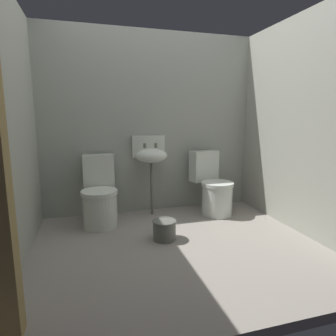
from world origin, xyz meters
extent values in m
cube|color=gray|center=(0.00, 0.00, -0.04)|extent=(3.11, 2.52, 0.08)
cube|color=#979E91|center=(0.00, 1.11, 1.14)|extent=(3.11, 0.10, 2.27)
cube|color=#9EA494|center=(-1.40, 0.10, 1.14)|extent=(0.10, 2.32, 2.27)
cube|color=#9A9C8E|center=(1.40, 0.10, 1.14)|extent=(0.10, 2.32, 2.27)
cylinder|color=silver|center=(-0.69, 0.62, 0.19)|extent=(0.40, 0.40, 0.38)
cylinder|color=silver|center=(-0.69, 0.62, 0.40)|extent=(0.42, 0.42, 0.04)
cube|color=silver|center=(-0.67, 0.92, 0.58)|extent=(0.37, 0.20, 0.40)
cylinder|color=silver|center=(0.74, 0.62, 0.19)|extent=(0.45, 0.45, 0.38)
cylinder|color=silver|center=(0.74, 0.62, 0.40)|extent=(0.47, 0.47, 0.04)
cube|color=silver|center=(0.68, 0.92, 0.58)|extent=(0.39, 0.25, 0.40)
cylinder|color=#5F6259|center=(-0.04, 0.87, 0.33)|extent=(0.04, 0.04, 0.66)
ellipsoid|color=silver|center=(-0.04, 0.87, 0.75)|extent=(0.40, 0.32, 0.18)
cube|color=silver|center=(-0.04, 1.04, 0.85)|extent=(0.42, 0.04, 0.28)
cylinder|color=#5F6259|center=(-0.11, 0.93, 0.87)|extent=(0.04, 0.04, 0.06)
cylinder|color=#5F6259|center=(0.03, 0.93, 0.87)|extent=(0.04, 0.04, 0.06)
cylinder|color=#5F6259|center=(-0.09, 0.09, 0.10)|extent=(0.23, 0.23, 0.19)
torus|color=#5D5E5A|center=(-0.09, 0.09, 0.19)|extent=(0.25, 0.25, 0.02)
camera|label=1|loc=(-0.80, -2.53, 1.23)|focal=30.50mm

